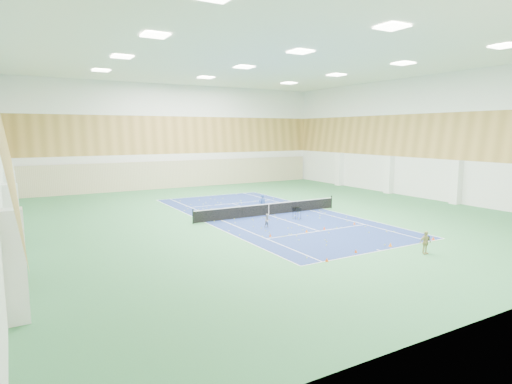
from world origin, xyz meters
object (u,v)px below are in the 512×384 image
child_court (268,221)px  coach (262,204)px  tennis_net (269,208)px  child_apron (425,242)px  ball_cart (297,213)px

child_court → coach: bearing=68.4°
coach → tennis_net: bearing=115.5°
coach → child_court: (-2.15, -4.33, -0.33)m
coach → child_apron: 14.21m
child_court → child_apron: 10.56m
coach → ball_cart: 3.23m
ball_cart → coach: bearing=120.1°
tennis_net → child_court: 4.43m
tennis_net → child_apron: bearing=-83.1°
child_court → ball_cart: 3.75m
tennis_net → coach: 0.70m
ball_cart → tennis_net: bearing=120.6°
coach → child_apron: (1.89, -14.08, -0.17)m
coach → child_court: size_ratio=1.67×
child_court → child_apron: (4.04, -9.76, 0.15)m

